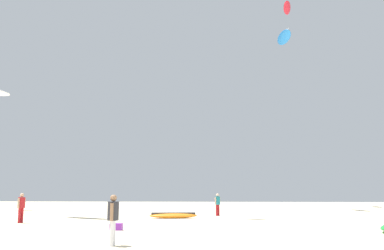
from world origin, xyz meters
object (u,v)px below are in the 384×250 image
object	(u,v)px
person_left	(218,203)
kite_grounded_mid	(173,215)
person_foreground	(113,216)
person_midground	(21,205)
kite_aloft_2	(287,8)
kite_aloft_4	(284,37)
cooler_box	(116,227)

from	to	relation	value
person_left	kite_grounded_mid	distance (m)	4.22
person_foreground	person_midground	world-z (taller)	person_foreground
person_left	kite_aloft_2	size ratio (longest dim) A/B	0.40
person_midground	kite_aloft_4	size ratio (longest dim) A/B	0.40
person_foreground	cooler_box	distance (m)	5.68
cooler_box	kite_aloft_2	distance (m)	42.86
cooler_box	person_left	bearing A→B (deg)	68.06
person_midground	kite_grounded_mid	bearing A→B (deg)	-131.92
person_foreground	person_midground	size ratio (longest dim) A/B	1.00
person_foreground	kite_aloft_2	world-z (taller)	kite_aloft_2
person_midground	person_left	size ratio (longest dim) A/B	1.03
cooler_box	kite_aloft_2	xyz separation A→B (m)	(13.83, 31.65, 25.39)
kite_aloft_4	person_midground	bearing A→B (deg)	-135.19
kite_grounded_mid	kite_aloft_4	xyz separation A→B (m)	(10.04, 13.55, 17.64)
person_midground	cooler_box	bearing A→B (deg)	167.89
person_midground	cooler_box	distance (m)	7.75
person_midground	cooler_box	size ratio (longest dim) A/B	3.02
person_foreground	kite_aloft_4	bearing A→B (deg)	66.14
person_left	kite_aloft_2	world-z (taller)	kite_aloft_2
person_left	cooler_box	size ratio (longest dim) A/B	2.92
kite_grounded_mid	kite_aloft_2	world-z (taller)	kite_aloft_2
person_foreground	kite_aloft_2	size ratio (longest dim) A/B	0.42
person_left	kite_aloft_2	distance (m)	33.06
person_midground	kite_grounded_mid	world-z (taller)	person_midground
kite_aloft_2	kite_grounded_mid	bearing A→B (deg)	-117.80
kite_aloft_4	person_left	bearing A→B (deg)	-123.66
person_midground	person_left	world-z (taller)	person_midground
person_foreground	kite_aloft_4	world-z (taller)	kite_aloft_4
person_foreground	person_left	world-z (taller)	person_foreground
person_left	kite_grounded_mid	world-z (taller)	person_left
kite_aloft_4	cooler_box	bearing A→B (deg)	-117.87
person_foreground	kite_aloft_4	size ratio (longest dim) A/B	0.40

